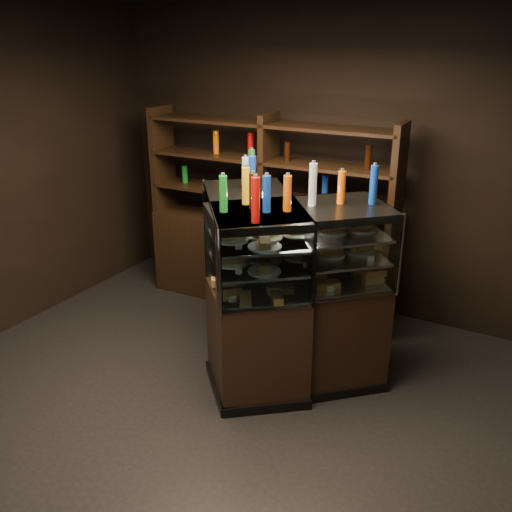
# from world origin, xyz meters

# --- Properties ---
(ground) EXTENTS (5.00, 5.00, 0.00)m
(ground) POSITION_xyz_m (0.00, 0.00, 0.00)
(ground) COLOR black
(ground) RESTS_ON ground
(room_shell) EXTENTS (5.02, 5.02, 3.01)m
(room_shell) POSITION_xyz_m (0.00, 0.00, 1.94)
(room_shell) COLOR black
(room_shell) RESTS_ON ground
(display_case) EXTENTS (1.86, 1.52, 1.51)m
(display_case) POSITION_xyz_m (0.12, 0.92, 0.50)
(display_case) COLOR black
(display_case) RESTS_ON ground
(food_display) EXTENTS (1.41, 1.08, 0.46)m
(food_display) POSITION_xyz_m (0.12, 0.91, 1.17)
(food_display) COLOR #C77E47
(food_display) RESTS_ON display_case
(bottles_top) EXTENTS (1.23, 0.94, 0.30)m
(bottles_top) POSITION_xyz_m (0.12, 0.92, 1.64)
(bottles_top) COLOR #0F38B2
(bottles_top) RESTS_ON display_case
(potted_conifer) EXTENTS (0.40, 0.40, 0.85)m
(potted_conifer) POSITION_xyz_m (0.73, 1.30, 0.49)
(potted_conifer) COLOR black
(potted_conifer) RESTS_ON ground
(back_shelving) EXTENTS (2.60, 0.53, 2.00)m
(back_shelving) POSITION_xyz_m (-0.55, 2.05, 0.60)
(back_shelving) COLOR black
(back_shelving) RESTS_ON ground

